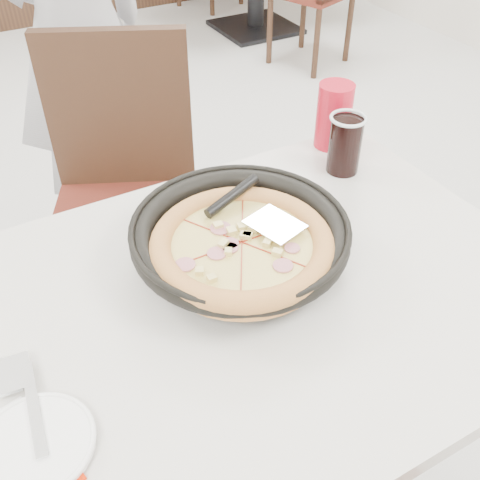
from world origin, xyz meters
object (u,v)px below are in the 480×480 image
pizza_pan (240,243)px  diner_person (78,34)px  side_plate (36,446)px  cola_glass (345,146)px  pizza (242,251)px  main_table (228,419)px  red_cup (334,116)px  chair_far (124,215)px

pizza_pan → diner_person: 1.15m
side_plate → cola_glass: size_ratio=1.25×
pizza_pan → pizza: size_ratio=1.18×
main_table → red_cup: red_cup is taller
chair_far → pizza: 0.73m
side_plate → red_cup: red_cup is taller
main_table → red_cup: bearing=35.9°
chair_far → side_plate: 0.94m
main_table → chair_far: size_ratio=1.26×
diner_person → main_table: bearing=66.1°
pizza_pan → side_plate: size_ratio=2.31×
chair_far → pizza_pan: size_ratio=2.54×
main_table → diner_person: diner_person is taller
chair_far → diner_person: bearing=-74.3°
red_cup → chair_far: bearing=144.0°
side_plate → cola_glass: 0.88m
pizza → cola_glass: 0.43m
pizza → red_cup: (0.43, 0.31, 0.02)m
side_plate → diner_person: size_ratio=0.10×
pizza_pan → cola_glass: cola_glass is taller
main_table → pizza: 0.44m
main_table → pizza_pan: pizza_pan is taller
chair_far → pizza_pan: 0.69m
pizza_pan → main_table: bearing=-132.4°
pizza → side_plate: 0.45m
main_table → side_plate: (-0.36, -0.13, 0.38)m
pizza_pan → diner_person: size_ratio=0.23×
chair_far → pizza: chair_far is taller
pizza_pan → chair_far: bearing=94.9°
side_plate → diner_person: bearing=70.8°
red_cup → side_plate: bearing=-150.7°
pizza → red_cup: bearing=35.8°
chair_far → pizza: bearing=117.9°
main_table → chair_far: (0.02, 0.69, 0.10)m
cola_glass → side_plate: bearing=-155.3°
main_table → pizza: pizza is taller
chair_far → pizza: size_ratio=2.99×
chair_far → pizza: (0.03, -0.65, 0.34)m
pizza → diner_person: size_ratio=0.19×
chair_far → red_cup: size_ratio=5.94×
chair_far → diner_person: diner_person is taller
diner_person → red_cup: bearing=94.2°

